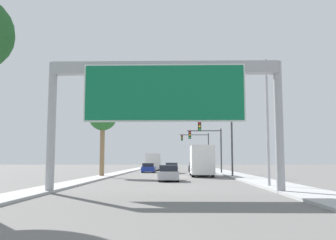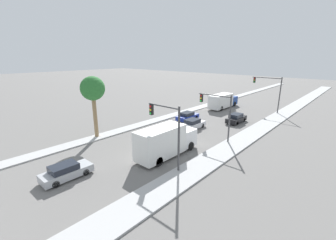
# 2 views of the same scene
# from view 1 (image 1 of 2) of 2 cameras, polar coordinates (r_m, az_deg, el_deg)

# --- Properties ---
(sidewalk_right) EXTENTS (3.00, 120.00, 0.15)m
(sidewalk_right) POSITION_cam_1_polar(r_m,az_deg,el_deg) (63.48, 7.76, -7.67)
(sidewalk_right) COLOR #ADADAD
(sidewalk_right) RESTS_ON ground
(median_strip_left) EXTENTS (2.00, 120.00, 0.15)m
(median_strip_left) POSITION_cam_1_polar(r_m,az_deg,el_deg) (63.58, -5.92, -7.69)
(median_strip_left) COLOR #ADADAD
(median_strip_left) RESTS_ON ground
(sign_gantry) EXTENTS (13.38, 0.73, 7.46)m
(sign_gantry) POSITION_cam_1_polar(r_m,az_deg,el_deg) (21.28, -0.55, 4.38)
(sign_gantry) COLOR #9EA0A5
(sign_gantry) RESTS_ON ground
(car_mid_right) EXTENTS (1.77, 4.37, 1.53)m
(car_mid_right) POSITION_cam_1_polar(r_m,az_deg,el_deg) (60.24, 4.01, -7.18)
(car_mid_right) COLOR black
(car_mid_right) RESTS_ON ground
(car_far_center) EXTENTS (1.84, 4.30, 1.48)m
(car_far_center) POSITION_cam_1_polar(r_m,az_deg,el_deg) (52.85, 0.57, -7.37)
(car_far_center) COLOR silver
(car_far_center) RESTS_ON ground
(car_mid_left) EXTENTS (1.87, 4.36, 1.39)m
(car_mid_left) POSITION_cam_1_polar(r_m,az_deg,el_deg) (56.26, -2.99, -7.32)
(car_mid_left) COLOR navy
(car_mid_left) RESTS_ON ground
(car_far_right) EXTENTS (1.78, 4.41, 1.40)m
(car_far_right) POSITION_cam_1_polar(r_m,az_deg,el_deg) (33.41, 0.14, -8.14)
(car_far_right) COLOR #A5A8AD
(car_far_right) RESTS_ON ground
(truck_box_primary) EXTENTS (2.43, 8.08, 3.43)m
(truck_box_primary) POSITION_cam_1_polar(r_m,az_deg,el_deg) (42.92, 5.10, -6.24)
(truck_box_primary) COLOR white
(truck_box_primary) RESTS_ON ground
(truck_box_secondary) EXTENTS (2.41, 8.85, 3.01)m
(truck_box_secondary) POSITION_cam_1_polar(r_m,az_deg,el_deg) (68.53, -2.21, -6.38)
(truck_box_secondary) COLOR navy
(truck_box_secondary) RESTS_ON ground
(traffic_light_near_intersection) EXTENTS (3.93, 0.32, 6.42)m
(traffic_light_near_intersection) POSITION_cam_1_polar(r_m,az_deg,el_deg) (41.42, 8.07, -2.69)
(traffic_light_near_intersection) COLOR #3D3D3F
(traffic_light_near_intersection) RESTS_ON ground
(traffic_light_mid_block) EXTENTS (4.72, 0.32, 6.13)m
(traffic_light_mid_block) POSITION_cam_1_polar(r_m,az_deg,el_deg) (51.31, 6.41, -3.50)
(traffic_light_mid_block) COLOR #3D3D3F
(traffic_light_mid_block) RESTS_ON ground
(traffic_light_far_intersection) EXTENTS (5.56, 0.32, 6.93)m
(traffic_light_far_intersection) POSITION_cam_1_polar(r_m,az_deg,el_deg) (71.25, 4.82, -3.79)
(traffic_light_far_intersection) COLOR #3D3D3F
(traffic_light_far_intersection) RESTS_ON ground
(palm_tree_background) EXTENTS (3.12, 3.12, 8.23)m
(palm_tree_background) POSITION_cam_1_polar(r_m,az_deg,el_deg) (42.06, -9.91, 0.30)
(palm_tree_background) COLOR #8C704C
(palm_tree_background) RESTS_ON ground
(street_lamp_right) EXTENTS (2.63, 0.28, 8.73)m
(street_lamp_right) POSITION_cam_1_polar(r_m,az_deg,el_deg) (26.20, 14.20, 1.33)
(street_lamp_right) COLOR #9EA0A5
(street_lamp_right) RESTS_ON ground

